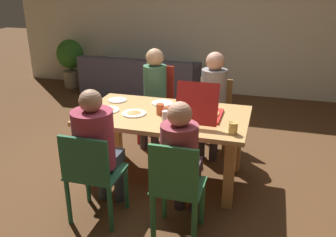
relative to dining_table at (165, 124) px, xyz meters
The scene contains 22 objects.
ground_plane 0.62m from the dining_table, ahead, with size 20.00×20.00×0.00m, color brown.
back_wall 3.37m from the dining_table, 90.00° to the left, with size 7.86×0.12×2.89m, color silver.
dining_table is the anchor object (origin of this frame).
chair_0 0.99m from the dining_table, 68.56° to the right, with size 0.41×0.39×0.89m.
person_0 0.85m from the dining_table, 64.97° to the right, with size 0.30×0.53×1.18m.
chair_1 1.05m from the dining_table, 112.01° to the left, with size 0.42×0.38×0.98m.
person_1 0.92m from the dining_table, 115.30° to the left, with size 0.29×0.46×1.23m.
chair_2 1.01m from the dining_table, 69.02° to the left, with size 0.42×0.43×0.86m.
person_2 0.88m from the dining_table, 65.73° to the left, with size 0.31×0.53×1.23m.
chair_3 0.99m from the dining_table, 113.65° to the right, with size 0.46×0.41×0.86m.
person_3 0.87m from the dining_table, 117.00° to the right, with size 0.35×0.49×1.20m.
pizza_box_0 0.41m from the dining_table, ahead, with size 0.40×0.52×0.41m.
plate_0 0.34m from the dining_table, 162.89° to the right, with size 0.25×0.25×0.03m.
plate_1 0.70m from the dining_table, 158.50° to the left, with size 0.21×0.21×0.01m.
plate_2 0.62m from the dining_table, behind, with size 0.25×0.25×0.03m.
plate_3 0.34m from the dining_table, 112.49° to the left, with size 0.23×0.23×0.01m.
drinking_glass_0 0.80m from the dining_table, 23.68° to the right, with size 0.08×0.08×0.11m, color #E5C160.
drinking_glass_1 0.26m from the dining_table, 67.59° to the right, with size 0.06×0.06×0.13m, color #B15030.
drinking_glass_2 0.36m from the dining_table, 72.53° to the right, with size 0.07×0.07×0.14m, color silver.
drinking_glass_3 0.18m from the dining_table, 149.73° to the right, with size 0.08×0.08×0.11m, color #B3502D.
couch 2.96m from the dining_table, 115.25° to the left, with size 2.08×0.81×0.73m.
potted_plant 3.96m from the dining_table, 134.01° to the left, with size 0.51×0.51×0.93m.
Camera 1 is at (0.97, -3.30, 2.05)m, focal length 38.59 mm.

